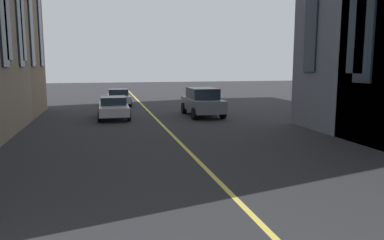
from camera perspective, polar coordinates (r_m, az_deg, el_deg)
name	(u,v)px	position (r m, az deg, el deg)	size (l,w,h in m)	color
lane_centre_line	(194,156)	(13.99, 0.26, -5.62)	(80.00, 0.16, 0.01)	#D8C64C
car_grey_oncoming	(202,102)	(24.88, 1.61, 2.86)	(4.70, 2.14, 1.88)	slate
car_silver_parked_b	(114,107)	(24.39, -11.97, 1.93)	(4.40, 1.95, 1.37)	#B7BABF
car_silver_far	(118,97)	(32.01, -11.24, 3.48)	(4.40, 1.95, 1.37)	#B7BABF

